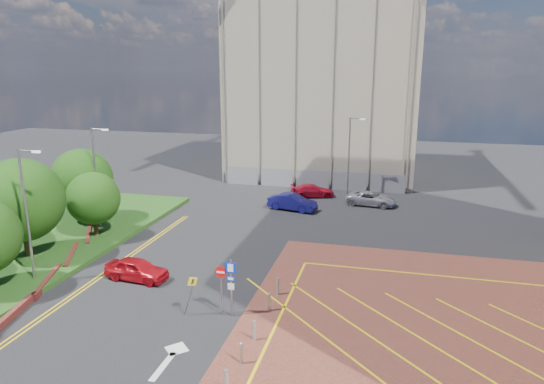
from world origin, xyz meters
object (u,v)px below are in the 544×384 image
at_px(sign_cluster, 227,282).
at_px(tree_c, 93,198).
at_px(tree_b, 21,200).
at_px(tree_d, 82,179).
at_px(warning_sign, 191,291).
at_px(car_blue_back, 292,202).
at_px(car_red_left, 137,269).
at_px(lamp_left_near, 27,210).
at_px(car_red_back, 312,191).
at_px(lamp_left_far, 96,173).
at_px(lamp_back, 350,154).
at_px(car_silver_back, 371,199).

bearing_deg(sign_cluster, tree_c, 146.84).
bearing_deg(tree_c, tree_b, -111.80).
distance_m(tree_d, warning_sign, 19.65).
relative_size(tree_d, car_blue_back, 1.34).
relative_size(tree_b, car_red_left, 1.68).
height_order(tree_c, lamp_left_near, lamp_left_near).
bearing_deg(car_blue_back, lamp_left_near, 160.58).
xyz_separation_m(tree_d, car_red_back, (17.09, 13.41, -3.23)).
bearing_deg(lamp_left_near, car_blue_back, 58.05).
bearing_deg(lamp_left_far, car_blue_back, 33.43).
xyz_separation_m(lamp_back, car_red_back, (-3.49, -1.59, -3.72)).
bearing_deg(car_blue_back, warning_sign, -170.62).
xyz_separation_m(tree_c, car_red_back, (14.09, 16.41, -2.55)).
height_order(tree_b, car_blue_back, tree_b).
bearing_deg(tree_b, car_red_left, -6.85).
distance_m(tree_c, car_red_left, 9.48).
bearing_deg(tree_d, car_blue_back, 27.14).
height_order(tree_b, lamp_back, lamp_back).
bearing_deg(tree_c, car_silver_back, 36.16).
bearing_deg(lamp_left_near, car_red_back, 61.94).
height_order(lamp_back, car_blue_back, lamp_back).
bearing_deg(lamp_back, sign_cluster, -97.97).
bearing_deg(tree_d, car_red_back, 38.12).
bearing_deg(car_red_left, tree_b, 87.77).
relative_size(lamp_left_far, car_red_left, 1.99).
distance_m(tree_d, lamp_left_near, 11.76).
xyz_separation_m(warning_sign, car_red_left, (-5.10, 3.46, -0.75)).
relative_size(lamp_left_near, car_blue_back, 1.76).
distance_m(sign_cluster, car_silver_back, 24.50).
relative_size(lamp_left_near, lamp_back, 1.00).
xyz_separation_m(tree_b, lamp_back, (19.58, 23.00, 0.12)).
xyz_separation_m(lamp_left_near, car_silver_back, (18.95, 22.64, -4.01)).
distance_m(lamp_left_far, car_blue_back, 17.23).
height_order(car_red_back, car_silver_back, car_silver_back).
xyz_separation_m(sign_cluster, car_red_left, (-6.96, 2.95, -1.27)).
xyz_separation_m(lamp_left_far, car_silver_back, (20.95, 12.64, -4.01)).
bearing_deg(lamp_left_near, tree_c, 97.69).
bearing_deg(car_red_back, lamp_left_far, 114.96).
relative_size(tree_c, car_red_back, 1.11).
height_order(sign_cluster, warning_sign, sign_cluster).
bearing_deg(warning_sign, sign_cluster, 15.34).
bearing_deg(tree_c, lamp_left_near, -82.31).
height_order(lamp_left_far, warning_sign, lamp_left_far).
distance_m(lamp_left_near, car_silver_back, 29.80).
bearing_deg(tree_d, warning_sign, -39.98).
height_order(tree_b, lamp_left_near, lamp_left_near).
xyz_separation_m(lamp_left_far, warning_sign, (12.86, -11.53, -3.23)).
bearing_deg(lamp_left_near, warning_sign, -8.00).
relative_size(tree_d, sign_cluster, 1.90).
bearing_deg(lamp_back, lamp_left_far, -139.14).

